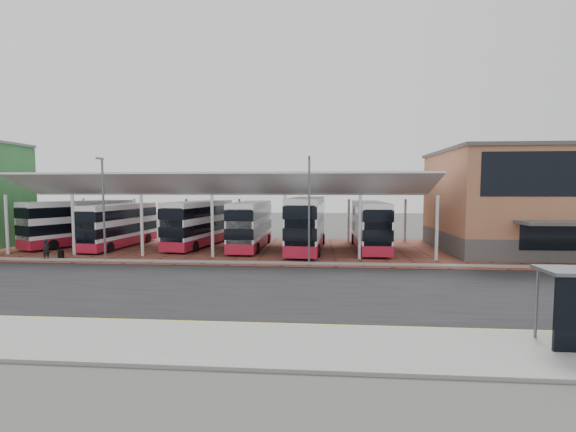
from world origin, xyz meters
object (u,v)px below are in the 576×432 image
object	(u,v)px
terminal	(544,200)
bus_1	(119,226)
bus_2	(200,224)
bus_4	(307,224)
bus_3	(251,225)
pedestrian	(46,250)
bus_5	(370,226)
bus_0	(80,223)

from	to	relation	value
terminal	bus_1	size ratio (longest dim) A/B	1.80
bus_2	bus_4	bearing A→B (deg)	0.71
bus_2	bus_4	xyz separation A→B (m)	(10.58, -1.67, 0.20)
bus_3	pedestrian	world-z (taller)	bus_3
terminal	bus_5	bearing A→B (deg)	-179.06
bus_2	bus_4	size ratio (longest dim) A/B	0.93
bus_2	bus_5	distance (m)	16.43
bus_1	bus_5	bearing A→B (deg)	5.91
bus_3	bus_4	world-z (taller)	bus_4
bus_3	bus_4	bearing A→B (deg)	-8.44
bus_1	bus_4	bearing A→B (deg)	3.86
terminal	bus_4	xyz separation A→B (m)	(-21.36, -0.98, -2.20)
bus_3	bus_5	bearing A→B (deg)	0.12
bus_0	pedestrian	bearing A→B (deg)	-48.35
bus_0	pedestrian	size ratio (longest dim) A/B	6.60
terminal	bus_3	distance (m)	26.83
bus_5	pedestrian	xyz separation A→B (m)	(-26.28, -7.42, -1.39)
bus_0	bus_2	world-z (taller)	bus_0
bus_1	bus_0	bearing A→B (deg)	173.08
bus_3	bus_4	distance (m)	5.43
bus_3	bus_4	xyz separation A→B (m)	(5.36, -0.89, 0.22)
bus_0	bus_5	bearing A→B (deg)	23.80
bus_1	bus_2	xyz separation A→B (m)	(7.64, 1.22, 0.14)
bus_1	bus_5	world-z (taller)	bus_5
bus_0	bus_5	distance (m)	28.69
bus_0	pedestrian	xyz separation A→B (m)	(2.40, -8.15, -1.39)
terminal	bus_1	world-z (taller)	terminal
bus_0	bus_4	size ratio (longest dim) A/B	0.91
bus_3	terminal	bearing A→B (deg)	1.16
terminal	pedestrian	bearing A→B (deg)	-169.60
bus_2	bus_5	world-z (taller)	bus_5
bus_1	pedestrian	bearing A→B (deg)	-102.07
bus_0	bus_2	xyz separation A→B (m)	(12.27, 0.22, -0.01)
bus_0	bus_1	bearing A→B (deg)	13.07
terminal	bus_4	distance (m)	21.50
bus_3	bus_5	size ratio (longest dim) A/B	0.99
terminal	bus_2	bearing A→B (deg)	178.75
bus_4	bus_5	distance (m)	5.87
bus_5	bus_2	bearing A→B (deg)	177.17
bus_0	bus_3	distance (m)	17.51
terminal	bus_2	distance (m)	32.04
bus_0	bus_3	xyz separation A→B (m)	(17.50, -0.56, -0.02)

